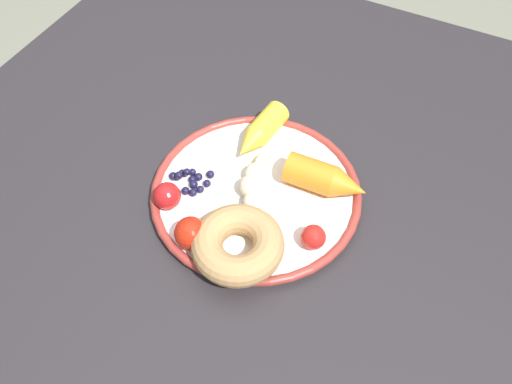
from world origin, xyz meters
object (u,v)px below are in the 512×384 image
(banana, at_px, (253,187))
(blueberry_pile, at_px, (192,180))
(carrot_orange, at_px, (326,179))
(donut, at_px, (238,245))
(plate, at_px, (256,193))
(carrot_yellow, at_px, (260,132))
(tomato_far, at_px, (167,196))
(dining_table, at_px, (256,217))
(tomato_mid, at_px, (191,233))
(tomato_near, at_px, (313,237))

(banana, bearing_deg, blueberry_pile, 105.33)
(carrot_orange, distance_m, donut, 0.15)
(plate, distance_m, carrot_yellow, 0.10)
(banana, bearing_deg, tomato_far, 126.36)
(carrot_yellow, bearing_deg, plate, -156.50)
(dining_table, xyz_separation_m, banana, (-0.03, -0.01, 0.12))
(carrot_orange, height_order, blueberry_pile, carrot_orange)
(banana, xyz_separation_m, tomato_far, (-0.07, 0.09, 0.01))
(tomato_mid, bearing_deg, dining_table, -9.15)
(carrot_yellow, distance_m, tomato_near, 0.19)
(tomato_near, height_order, tomato_far, tomato_far)
(carrot_orange, bearing_deg, tomato_near, -167.19)
(blueberry_pile, bearing_deg, plate, -73.14)
(banana, height_order, blueberry_pile, banana)
(dining_table, bearing_deg, donut, -162.94)
(donut, relative_size, tomato_mid, 2.73)
(donut, distance_m, tomato_near, 0.10)
(tomato_far, bearing_deg, tomato_mid, -122.48)
(blueberry_pile, height_order, tomato_mid, tomato_mid)
(donut, bearing_deg, plate, 13.87)
(carrot_orange, distance_m, tomato_near, 0.09)
(carrot_yellow, xyz_separation_m, tomato_near, (-0.13, -0.14, -0.00))
(carrot_yellow, bearing_deg, tomato_far, 160.27)
(carrot_yellow, relative_size, tomato_far, 2.93)
(banana, xyz_separation_m, blueberry_pile, (-0.02, 0.08, -0.01))
(tomato_far, bearing_deg, tomato_near, -81.54)
(dining_table, relative_size, tomato_mid, 23.37)
(donut, xyz_separation_m, blueberry_pile, (0.07, 0.11, -0.01))
(carrot_yellow, xyz_separation_m, tomato_mid, (-0.20, -0.00, 0.00))
(dining_table, relative_size, tomato_near, 30.76)
(blueberry_pile, bearing_deg, banana, -74.67)
(plate, bearing_deg, carrot_orange, -60.14)
(plate, xyz_separation_m, carrot_yellow, (0.09, 0.04, 0.02))
(donut, distance_m, blueberry_pile, 0.13)
(blueberry_pile, distance_m, tomato_mid, 0.10)
(blueberry_pile, relative_size, tomato_far, 1.62)
(dining_table, height_order, tomato_mid, tomato_mid)
(plate, xyz_separation_m, tomato_far, (-0.07, 0.09, 0.02))
(tomato_mid, bearing_deg, tomato_near, -64.06)
(dining_table, distance_m, blueberry_pile, 0.14)
(dining_table, distance_m, donut, 0.18)
(plate, xyz_separation_m, tomato_mid, (-0.11, 0.04, 0.02))
(dining_table, distance_m, carrot_yellow, 0.14)
(tomato_near, distance_m, tomato_mid, 0.15)
(carrot_yellow, relative_size, tomato_mid, 2.53)
(dining_table, relative_size, plate, 3.44)
(plate, relative_size, donut, 2.49)
(dining_table, distance_m, plate, 0.10)
(tomato_far, bearing_deg, carrot_orange, -56.20)
(donut, height_order, tomato_far, donut)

